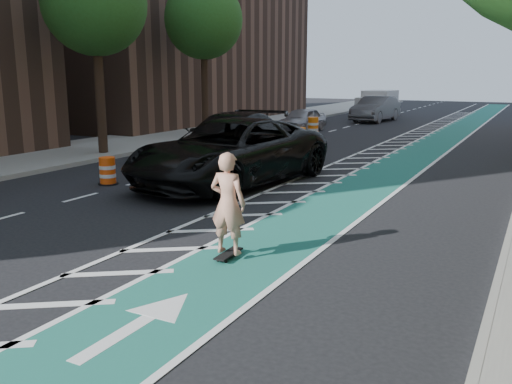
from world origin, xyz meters
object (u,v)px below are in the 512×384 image
Objects in this scene: suv_far at (231,139)px; suv_near at (231,152)px; skateboarder at (228,203)px; barrel_a at (108,172)px.

suv_near is at bearing -65.17° from suv_far.
skateboarder is 0.26× the size of suv_near.
suv_far is at bearing -63.27° from skateboarder.
skateboarder is 7.65m from barrel_a.
suv_near reaches higher than barrel_a.
suv_far reaches higher than barrel_a.
suv_far is (-1.75, 2.96, -0.04)m from suv_near.
skateboarder is at bearing -31.33° from barrel_a.
suv_far is (-5.11, 8.74, -0.09)m from skateboarder.
suv_near is (-3.36, 5.78, -0.05)m from skateboarder.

